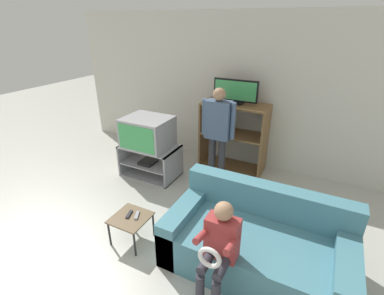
{
  "coord_description": "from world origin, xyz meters",
  "views": [
    {
      "loc": [
        1.59,
        -1.01,
        2.44
      ],
      "look_at": [
        0.07,
        1.97,
        0.9
      ],
      "focal_mm": 26.0,
      "sensor_mm": 36.0,
      "label": 1
    }
  ],
  "objects_px": {
    "remote_control_white": "(137,215)",
    "person_seated_child": "(219,247)",
    "remote_control_black": "(129,214)",
    "person_standing_adult": "(218,128)",
    "television_main": "(148,132)",
    "snack_table": "(131,220)",
    "couch": "(257,243)",
    "media_shelf": "(233,136)",
    "television_flat": "(235,92)",
    "tv_stand": "(150,161)"
  },
  "relations": [
    {
      "from": "remote_control_white",
      "to": "couch",
      "type": "bearing_deg",
      "value": -13.68
    },
    {
      "from": "media_shelf",
      "to": "person_seated_child",
      "type": "bearing_deg",
      "value": -73.45
    },
    {
      "from": "television_main",
      "to": "tv_stand",
      "type": "bearing_deg",
      "value": 2.0
    },
    {
      "from": "television_main",
      "to": "person_seated_child",
      "type": "relative_size",
      "value": 0.72
    },
    {
      "from": "couch",
      "to": "person_standing_adult",
      "type": "bearing_deg",
      "value": 126.87
    },
    {
      "from": "television_main",
      "to": "person_seated_child",
      "type": "height_order",
      "value": "person_seated_child"
    },
    {
      "from": "person_seated_child",
      "to": "tv_stand",
      "type": "bearing_deg",
      "value": 139.17
    },
    {
      "from": "snack_table",
      "to": "television_flat",
      "type": "bearing_deg",
      "value": 79.69
    },
    {
      "from": "television_main",
      "to": "remote_control_white",
      "type": "height_order",
      "value": "television_main"
    },
    {
      "from": "television_flat",
      "to": "tv_stand",
      "type": "bearing_deg",
      "value": -142.03
    },
    {
      "from": "tv_stand",
      "to": "person_seated_child",
      "type": "xyz_separation_m",
      "value": [
        1.9,
        -1.64,
        0.35
      ]
    },
    {
      "from": "tv_stand",
      "to": "remote_control_black",
      "type": "relative_size",
      "value": 6.54
    },
    {
      "from": "media_shelf",
      "to": "snack_table",
      "type": "bearing_deg",
      "value": -100.82
    },
    {
      "from": "tv_stand",
      "to": "snack_table",
      "type": "height_order",
      "value": "tv_stand"
    },
    {
      "from": "tv_stand",
      "to": "couch",
      "type": "relative_size",
      "value": 0.5
    },
    {
      "from": "television_main",
      "to": "couch",
      "type": "bearing_deg",
      "value": -27.04
    },
    {
      "from": "media_shelf",
      "to": "person_seated_child",
      "type": "relative_size",
      "value": 1.15
    },
    {
      "from": "tv_stand",
      "to": "media_shelf",
      "type": "xyz_separation_m",
      "value": [
        1.15,
        0.87,
        0.34
      ]
    },
    {
      "from": "snack_table",
      "to": "remote_control_black",
      "type": "height_order",
      "value": "remote_control_black"
    },
    {
      "from": "person_standing_adult",
      "to": "media_shelf",
      "type": "bearing_deg",
      "value": 83.97
    },
    {
      "from": "television_main",
      "to": "remote_control_black",
      "type": "relative_size",
      "value": 5.15
    },
    {
      "from": "tv_stand",
      "to": "remote_control_black",
      "type": "bearing_deg",
      "value": -64.17
    },
    {
      "from": "snack_table",
      "to": "couch",
      "type": "bearing_deg",
      "value": 13.11
    },
    {
      "from": "snack_table",
      "to": "person_seated_child",
      "type": "height_order",
      "value": "person_seated_child"
    },
    {
      "from": "tv_stand",
      "to": "couch",
      "type": "bearing_deg",
      "value": -27.22
    },
    {
      "from": "snack_table",
      "to": "couch",
      "type": "distance_m",
      "value": 1.45
    },
    {
      "from": "snack_table",
      "to": "remote_control_black",
      "type": "distance_m",
      "value": 0.07
    },
    {
      "from": "tv_stand",
      "to": "media_shelf",
      "type": "bearing_deg",
      "value": 37.17
    },
    {
      "from": "couch",
      "to": "television_main",
      "type": "bearing_deg",
      "value": 152.96
    },
    {
      "from": "remote_control_white",
      "to": "person_seated_child",
      "type": "distance_m",
      "value": 1.19
    },
    {
      "from": "remote_control_black",
      "to": "person_standing_adult",
      "type": "relative_size",
      "value": 0.09
    },
    {
      "from": "person_standing_adult",
      "to": "person_seated_child",
      "type": "xyz_separation_m",
      "value": [
        0.81,
        -1.93,
        -0.33
      ]
    },
    {
      "from": "media_shelf",
      "to": "television_flat",
      "type": "xyz_separation_m",
      "value": [
        -0.02,
        0.01,
        0.76
      ]
    },
    {
      "from": "tv_stand",
      "to": "snack_table",
      "type": "distance_m",
      "value": 1.59
    },
    {
      "from": "media_shelf",
      "to": "person_seated_child",
      "type": "distance_m",
      "value": 2.62
    },
    {
      "from": "remote_control_black",
      "to": "couch",
      "type": "distance_m",
      "value": 1.48
    },
    {
      "from": "television_main",
      "to": "snack_table",
      "type": "distance_m",
      "value": 1.67
    },
    {
      "from": "media_shelf",
      "to": "person_standing_adult",
      "type": "distance_m",
      "value": 0.68
    },
    {
      "from": "remote_control_black",
      "to": "couch",
      "type": "relative_size",
      "value": 0.08
    },
    {
      "from": "remote_control_black",
      "to": "person_standing_adult",
      "type": "xyz_separation_m",
      "value": [
        0.41,
        1.68,
        0.59
      ]
    },
    {
      "from": "couch",
      "to": "television_flat",
      "type": "bearing_deg",
      "value": 116.61
    },
    {
      "from": "tv_stand",
      "to": "television_main",
      "type": "xyz_separation_m",
      "value": [
        -0.02,
        -0.0,
        0.52
      ]
    },
    {
      "from": "television_flat",
      "to": "remote_control_black",
      "type": "bearing_deg",
      "value": -101.33
    },
    {
      "from": "remote_control_black",
      "to": "television_flat",
      "type": "bearing_deg",
      "value": 62.63
    },
    {
      "from": "couch",
      "to": "remote_control_black",
      "type": "bearing_deg",
      "value": -168.12
    },
    {
      "from": "remote_control_white",
      "to": "tv_stand",
      "type": "bearing_deg",
      "value": 94.11
    },
    {
      "from": "remote_control_white",
      "to": "couch",
      "type": "height_order",
      "value": "couch"
    },
    {
      "from": "television_flat",
      "to": "remote_control_white",
      "type": "distance_m",
      "value": 2.5
    },
    {
      "from": "tv_stand",
      "to": "remote_control_white",
      "type": "height_order",
      "value": "tv_stand"
    },
    {
      "from": "remote_control_black",
      "to": "person_standing_adult",
      "type": "height_order",
      "value": "person_standing_adult"
    }
  ]
}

